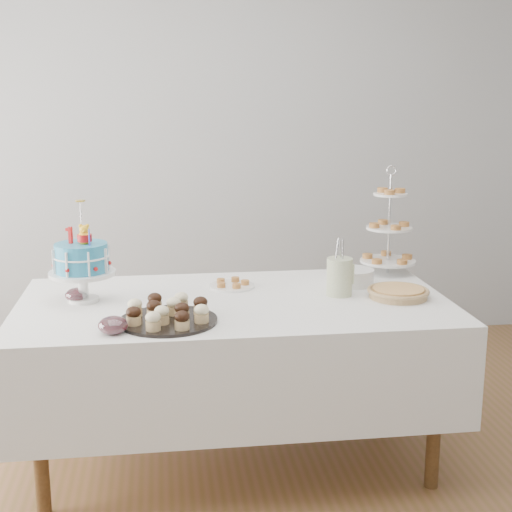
{
  "coord_description": "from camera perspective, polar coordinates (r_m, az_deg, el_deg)",
  "views": [
    {
      "loc": [
        -0.32,
        -2.75,
        1.67
      ],
      "look_at": [
        0.1,
        0.3,
        0.97
      ],
      "focal_mm": 50.0,
      "sensor_mm": 36.0,
      "label": 1
    }
  ],
  "objects": [
    {
      "name": "floor",
      "position": [
        3.24,
        -1.07,
        -18.28
      ],
      "size": [
        5.0,
        5.0,
        0.0
      ],
      "primitive_type": "plane",
      "color": "brown",
      "rests_on": "ground"
    },
    {
      "name": "walls",
      "position": [
        2.79,
        -1.19,
        6.2
      ],
      "size": [
        5.04,
        4.04,
        2.7
      ],
      "color": "#9B9DA0",
      "rests_on": "floor"
    },
    {
      "name": "table",
      "position": [
        3.27,
        -1.73,
        -7.38
      ],
      "size": [
        1.92,
        1.02,
        0.77
      ],
      "color": "white",
      "rests_on": "floor"
    },
    {
      "name": "birthday_cake",
      "position": [
        3.24,
        -13.71,
        -1.46
      ],
      "size": [
        0.29,
        0.29,
        0.45
      ],
      "rotation": [
        0.0,
        0.0,
        -0.43
      ],
      "color": "white",
      "rests_on": "table"
    },
    {
      "name": "cupcake_tray",
      "position": [
        2.91,
        -7.06,
        -4.44
      ],
      "size": [
        0.4,
        0.4,
        0.09
      ],
      "color": "black",
      "rests_on": "table"
    },
    {
      "name": "pie",
      "position": [
        3.3,
        11.3,
        -2.86
      ],
      "size": [
        0.28,
        0.28,
        0.04
      ],
      "color": "tan",
      "rests_on": "table"
    },
    {
      "name": "tiered_stand",
      "position": [
        3.7,
        10.6,
        2.17
      ],
      "size": [
        0.29,
        0.29,
        0.55
      ],
      "color": "silver",
      "rests_on": "table"
    },
    {
      "name": "plate_stack",
      "position": [
        3.48,
        7.79,
        -1.67
      ],
      "size": [
        0.2,
        0.2,
        0.08
      ],
      "color": "white",
      "rests_on": "table"
    },
    {
      "name": "pastry_plate",
      "position": [
        3.41,
        -1.95,
        -2.27
      ],
      "size": [
        0.22,
        0.22,
        0.03
      ],
      "color": "white",
      "rests_on": "table"
    },
    {
      "name": "jam_bowl_a",
      "position": [
        2.81,
        -11.37,
        -5.47
      ],
      "size": [
        0.12,
        0.12,
        0.07
      ],
      "color": "silver",
      "rests_on": "table"
    },
    {
      "name": "jam_bowl_b",
      "position": [
        3.27,
        -14.13,
        -3.05
      ],
      "size": [
        0.1,
        0.1,
        0.06
      ],
      "color": "silver",
      "rests_on": "table"
    },
    {
      "name": "utensil_pitcher",
      "position": [
        3.28,
        6.7,
        -1.53
      ],
      "size": [
        0.12,
        0.12,
        0.27
      ],
      "rotation": [
        0.0,
        0.0,
        -0.29
      ],
      "color": "silver",
      "rests_on": "table"
    }
  ]
}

